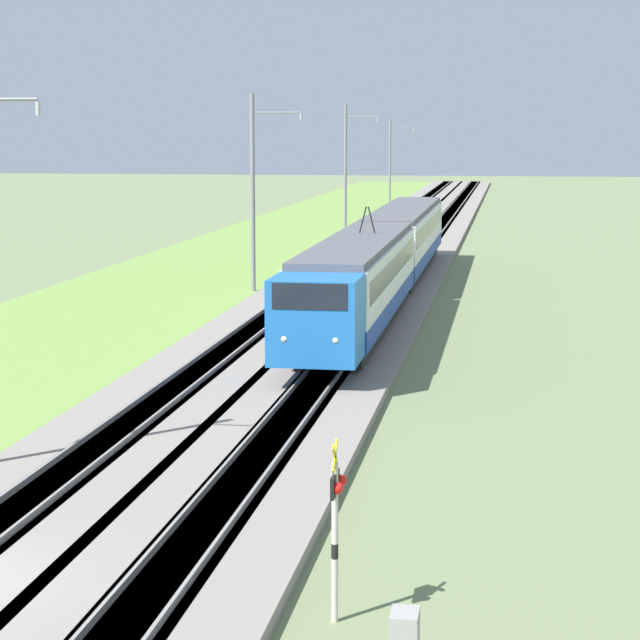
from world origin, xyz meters
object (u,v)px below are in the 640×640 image
object	(u,v)px
passenger_train	(385,254)
catenary_mast_far	(346,169)
catenary_mast_mid	(254,192)
catenary_mast_distant	(390,163)
crossing_signal_far	(336,513)

from	to	relation	value
passenger_train	catenary_mast_far	bearing A→B (deg)	-169.52
passenger_train	catenary_mast_mid	distance (m)	7.71
catenary_mast_far	catenary_mast_distant	world-z (taller)	catenary_mast_far
passenger_train	catenary_mast_mid	xyz separation A→B (m)	(2.64, 6.73, 2.71)
passenger_train	catenary_mast_far	distance (m)	37.09
catenary_mast_mid	catenary_mast_distant	distance (m)	67.46
passenger_train	crossing_signal_far	bearing A→B (deg)	4.74
catenary_mast_mid	catenary_mast_distant	xyz separation A→B (m)	(67.46, -0.00, -0.36)
crossing_signal_far	catenary_mast_mid	xyz separation A→B (m)	(40.50, 9.87, 3.16)
crossing_signal_far	catenary_mast_far	bearing A→B (deg)	97.57
passenger_train	catenary_mast_mid	size ratio (longest dim) A/B	4.34
passenger_train	crossing_signal_far	size ratio (longest dim) A/B	13.81
passenger_train	crossing_signal_far	xyz separation A→B (m)	(-37.86, -3.14, -0.46)
passenger_train	catenary_mast_mid	world-z (taller)	catenary_mast_mid
catenary_mast_mid	crossing_signal_far	bearing A→B (deg)	-166.31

